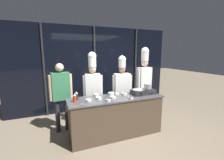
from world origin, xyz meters
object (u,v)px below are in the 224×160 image
Objects in this scene: prep_bowl_soy_glaze at (131,98)px; prep_bowl_ginger at (117,94)px; prep_bowl_rice at (89,100)px; frying_pan at (139,89)px; squeeze_bottle_soy at (76,96)px; prep_bowl_chicken at (113,97)px; chef_head at (93,84)px; person_guest at (61,91)px; squeeze_bottle_chili at (75,98)px; portable_stove at (143,92)px; chef_line at (144,77)px; prep_bowl_mushrooms at (108,100)px; prep_bowl_garlic at (96,95)px; serving_spoon_slotted at (80,105)px; prep_bowl_scallions at (124,94)px; prep_bowl_shrimp at (99,98)px; prep_bowl_bean_sprouts at (111,93)px; chef_sous at (122,84)px; stock_pot at (148,86)px.

prep_bowl_ginger is at bearing 111.66° from prep_bowl_soy_glaze.
prep_bowl_rice is at bearing 169.40° from prep_bowl_soy_glaze.
squeeze_bottle_soy reaches higher than frying_pan.
chef_head is at bearing 113.63° from prep_bowl_chicken.
prep_bowl_soy_glaze is 1.62m from person_guest.
squeeze_bottle_chili reaches higher than prep_bowl_soy_glaze.
frying_pan is at bearing 157.53° from chef_head.
chef_line reaches higher than portable_stove.
prep_bowl_mushrooms is at bearing -20.76° from prep_bowl_rice.
prep_bowl_rice is 0.98× the size of prep_bowl_garlic.
chef_head reaches higher than serving_spoon_slotted.
frying_pan is 0.53m from prep_bowl_ginger.
prep_bowl_scallions is (-0.33, 0.10, -0.12)m from frying_pan.
frying_pan is 3.65× the size of prep_bowl_scallions.
prep_bowl_shrimp is (-1.12, -0.03, -0.03)m from portable_stove.
squeeze_bottle_soy is at bearing 162.53° from prep_bowl_soy_glaze.
prep_bowl_bean_sprouts is 0.09× the size of person_guest.
prep_bowl_mushrooms is 0.76× the size of prep_bowl_chicken.
prep_bowl_chicken is at bearing 11.99° from serving_spoon_slotted.
chef_sous reaches higher than prep_bowl_mushrooms.
squeeze_bottle_chili is 1.67× the size of prep_bowl_soy_glaze.
prep_bowl_scallions is at bearing -20.67° from prep_bowl_ginger.
prep_bowl_garlic is 0.64m from serving_spoon_slotted.
prep_bowl_garlic is at bearing 171.87° from prep_bowl_ginger.
prep_bowl_shrimp is at bearing 11.64° from chef_line.
portable_stove is at bearing 1.54° from prep_bowl_shrimp.
frying_pan is at bearing -13.27° from prep_bowl_garlic.
prep_bowl_ginger is 1.15m from chef_line.
portable_stove reaches higher than prep_bowl_ginger.
prep_bowl_shrimp is (-1.25, -0.03, -0.15)m from stock_pot.
stock_pot is 1.70× the size of prep_bowl_rice.
serving_spoon_slotted is (-1.09, 0.01, -0.02)m from prep_bowl_soy_glaze.
stock_pot reaches higher than prep_bowl_garlic.
chef_sous reaches higher than stock_pot.
prep_bowl_ginger is (0.95, 0.05, -0.06)m from squeeze_bottle_soy.
prep_bowl_shrimp is 1.23× the size of prep_bowl_mushrooms.
prep_bowl_ginger is at bearing 2.84° from squeeze_bottle_soy.
prep_bowl_chicken is at bearing -155.02° from prep_bowl_scallions.
prep_bowl_chicken reaches higher than prep_bowl_rice.
stock_pot is 1.12× the size of squeeze_bottle_soy.
prep_bowl_chicken is at bearing 17.93° from chef_line.
prep_bowl_bean_sprouts reaches higher than prep_bowl_soy_glaze.
squeeze_bottle_soy reaches higher than serving_spoon_slotted.
squeeze_bottle_chili is at bearing 179.47° from frying_pan.
prep_bowl_garlic is 0.07× the size of chef_head.
prep_bowl_ginger is (0.50, 0.19, -0.01)m from prep_bowl_shrimp.
chef_sous is (0.16, 0.47, 0.12)m from prep_bowl_scallions.
prep_bowl_chicken is (-0.19, -0.23, 0.00)m from prep_bowl_ginger.
squeeze_bottle_chili is 0.10× the size of person_guest.
squeeze_bottle_chili is 0.56m from prep_bowl_garlic.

